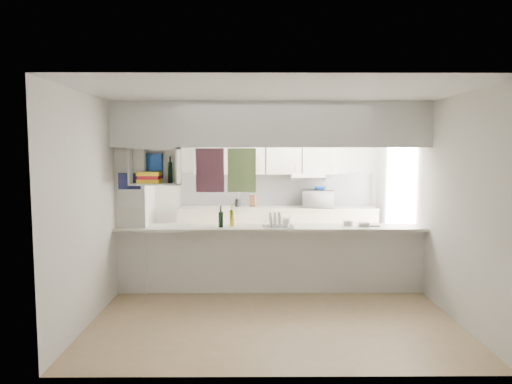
{
  "coord_description": "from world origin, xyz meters",
  "views": [
    {
      "loc": [
        -0.24,
        -6.2,
        1.97
      ],
      "look_at": [
        -0.2,
        0.5,
        1.35
      ],
      "focal_mm": 32.0,
      "sensor_mm": 36.0,
      "label": 1
    }
  ],
  "objects_px": {
    "dish_rack": "(278,221)",
    "microwave": "(319,199)",
    "bowl": "(320,188)",
    "wine_bottles": "(227,218)"
  },
  "relations": [
    {
      "from": "microwave",
      "to": "dish_rack",
      "type": "distance_m",
      "value": 2.31
    },
    {
      "from": "bowl",
      "to": "dish_rack",
      "type": "distance_m",
      "value": 2.31
    },
    {
      "from": "microwave",
      "to": "wine_bottles",
      "type": "bearing_deg",
      "value": 63.42
    },
    {
      "from": "bowl",
      "to": "wine_bottles",
      "type": "bearing_deg",
      "value": -126.9
    },
    {
      "from": "dish_rack",
      "to": "microwave",
      "type": "bearing_deg",
      "value": 61.09
    },
    {
      "from": "microwave",
      "to": "wine_bottles",
      "type": "xyz_separation_m",
      "value": [
        -1.56,
        -2.12,
        -0.04
      ]
    },
    {
      "from": "microwave",
      "to": "dish_rack",
      "type": "height_order",
      "value": "microwave"
    },
    {
      "from": "microwave",
      "to": "dish_rack",
      "type": "xyz_separation_m",
      "value": [
        -0.87,
        -2.14,
        -0.07
      ]
    },
    {
      "from": "microwave",
      "to": "wine_bottles",
      "type": "relative_size",
      "value": 1.81
    },
    {
      "from": "microwave",
      "to": "bowl",
      "type": "distance_m",
      "value": 0.19
    }
  ]
}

